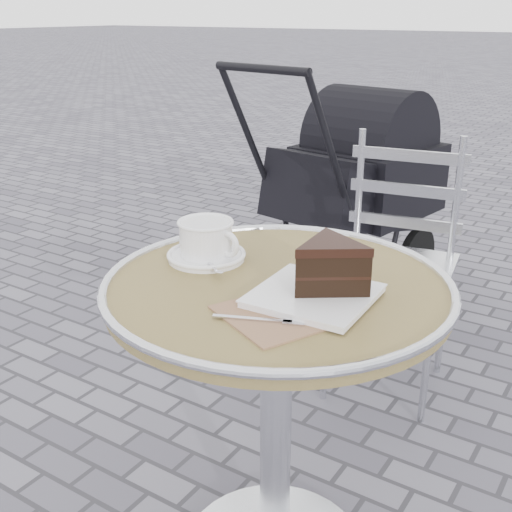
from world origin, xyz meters
The scene contains 5 objects.
cafe_table centered at (0.00, 0.00, 0.57)m, with size 0.72×0.72×0.74m.
cappuccino_set centered at (-0.20, 0.03, 0.77)m, with size 0.18×0.17×0.09m.
cake_plate_set centered at (0.12, -0.02, 0.78)m, with size 0.26×0.33×0.12m.
bistro_chair centered at (-0.09, 0.96, 0.54)m, with size 0.45×0.45×0.87m.
baby_stroller centered at (-0.55, 1.58, 0.48)m, with size 0.63×1.09×1.07m.
Camera 1 is at (0.61, -1.03, 1.25)m, focal length 45.00 mm.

